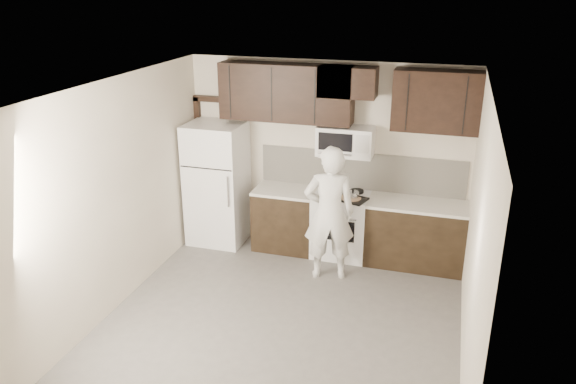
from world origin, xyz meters
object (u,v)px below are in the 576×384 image
at_px(stove, 341,224).
at_px(microwave, 345,141).
at_px(refrigerator, 217,184).
at_px(person, 329,214).

xyz_separation_m(stove, microwave, (-0.00, 0.12, 1.19)).
distance_m(refrigerator, person, 1.93).
relative_size(stove, refrigerator, 0.52).
height_order(microwave, refrigerator, microwave).
distance_m(microwave, person, 1.09).
relative_size(stove, person, 0.52).
bearing_deg(microwave, stove, -89.90).
distance_m(microwave, refrigerator, 2.00).
distance_m(stove, refrigerator, 1.90).
relative_size(stove, microwave, 1.24).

